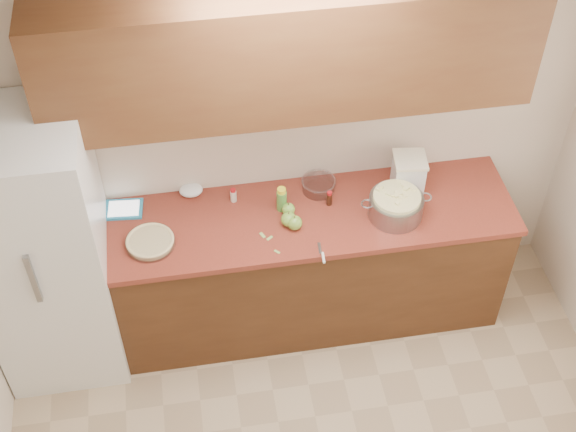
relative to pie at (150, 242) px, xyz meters
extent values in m
plane|color=white|center=(0.84, -1.39, 1.66)|extent=(3.60, 3.60, 0.00)
plane|color=beige|center=(0.84, 0.41, 0.36)|extent=(3.60, 0.00, 3.60)
cube|color=#4D2A15|center=(0.84, 0.09, -0.50)|extent=(2.60, 0.65, 0.88)
cube|color=#943628|center=(0.84, 0.09, -0.04)|extent=(2.64, 0.68, 0.04)
cube|color=brown|center=(0.84, 0.24, 1.01)|extent=(2.60, 0.34, 0.70)
cube|color=white|center=(-0.60, 0.05, -0.04)|extent=(0.70, 0.70, 1.80)
cylinder|color=silver|center=(0.00, 0.00, 0.00)|extent=(0.28, 0.28, 0.04)
cylinder|color=#D3BD85|center=(0.00, 0.00, 0.00)|extent=(0.25, 0.25, 0.03)
torus|color=#D3BD85|center=(0.00, 0.00, 0.01)|extent=(0.27, 0.27, 0.02)
cylinder|color=gray|center=(1.43, 0.01, 0.05)|extent=(0.32, 0.32, 0.14)
torus|color=gray|center=(1.26, 0.01, 0.10)|extent=(0.07, 0.07, 0.01)
torus|color=gray|center=(1.61, 0.01, 0.10)|extent=(0.07, 0.07, 0.01)
cylinder|color=beige|center=(1.43, 0.01, 0.06)|extent=(0.28, 0.28, 0.15)
cube|color=silver|center=(1.56, 0.22, 0.09)|extent=(0.20, 0.20, 0.22)
cube|color=beige|center=(1.56, 0.22, 0.20)|extent=(0.21, 0.21, 0.02)
cube|color=teal|center=(-0.14, 0.30, -0.02)|extent=(0.23, 0.19, 0.01)
cube|color=white|center=(-0.14, 0.30, -0.01)|extent=(0.19, 0.15, 0.00)
cube|color=gray|center=(0.94, -0.18, -0.02)|extent=(0.02, 0.09, 0.00)
cylinder|color=white|center=(0.95, -0.26, -0.02)|extent=(0.02, 0.08, 0.02)
cylinder|color=#4C8C38|center=(0.78, 0.16, 0.04)|extent=(0.06, 0.06, 0.14)
cylinder|color=yellow|center=(0.78, 0.16, 0.13)|extent=(0.05, 0.05, 0.03)
cylinder|color=beige|center=(0.51, 0.28, 0.01)|extent=(0.04, 0.04, 0.08)
cylinder|color=red|center=(0.51, 0.28, 0.06)|extent=(0.03, 0.03, 0.02)
cylinder|color=black|center=(1.07, 0.16, 0.02)|extent=(0.03, 0.03, 0.08)
cylinder|color=red|center=(1.07, 0.16, 0.07)|extent=(0.03, 0.03, 0.02)
cylinder|color=silver|center=(1.03, 0.29, 0.01)|extent=(0.20, 0.20, 0.07)
torus|color=silver|center=(1.03, 0.29, 0.05)|extent=(0.21, 0.21, 0.01)
ellipsoid|color=white|center=(0.26, 0.38, 0.01)|extent=(0.16, 0.14, 0.06)
sphere|color=olive|center=(0.80, 0.03, 0.02)|extent=(0.09, 0.09, 0.09)
cylinder|color=#3F2D19|center=(0.80, 0.03, 0.07)|extent=(0.01, 0.01, 0.01)
sphere|color=olive|center=(0.81, 0.11, 0.02)|extent=(0.08, 0.08, 0.08)
cylinder|color=#3F2D19|center=(0.81, 0.11, 0.06)|extent=(0.01, 0.01, 0.01)
sphere|color=olive|center=(0.83, -0.01, 0.02)|extent=(0.09, 0.09, 0.09)
cylinder|color=#3F2D19|center=(0.83, -0.01, 0.07)|extent=(0.01, 0.01, 0.01)
cube|color=#90B256|center=(0.64, -0.03, -0.02)|extent=(0.04, 0.05, 0.00)
cube|color=#90B256|center=(0.70, -0.17, -0.02)|extent=(0.04, 0.04, 0.00)
cube|color=#90B256|center=(0.68, -0.06, -0.02)|extent=(0.04, 0.04, 0.00)
camera|label=1|loc=(0.27, -3.15, 3.36)|focal=50.00mm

